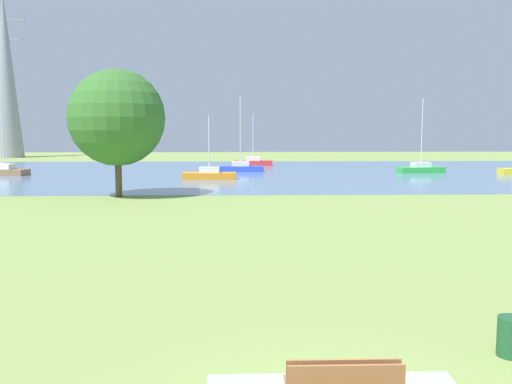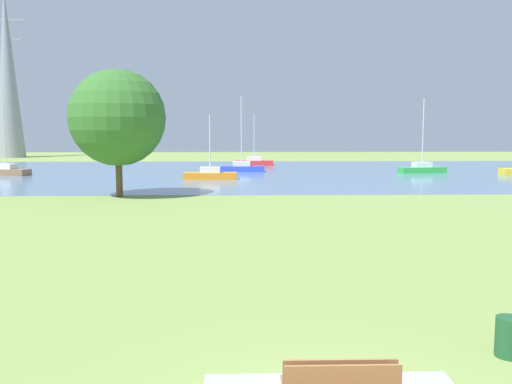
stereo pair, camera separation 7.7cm
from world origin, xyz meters
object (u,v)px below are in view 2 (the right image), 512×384
(sailboat_blue, at_px, (241,167))
(tree_west_near, at_px, (118,118))
(sailboat_brown, at_px, (6,171))
(electricity_pylon, at_px, (8,72))
(sailboat_red, at_px, (254,162))
(sailboat_orange, at_px, (210,174))
(sailboat_green, at_px, (422,168))
(litter_bin, at_px, (510,337))

(sailboat_blue, distance_m, tree_west_near, 23.55)
(sailboat_brown, bearing_deg, electricity_pylon, 111.03)
(sailboat_red, xyz_separation_m, electricity_pylon, (-38.19, 21.03, 12.91))
(sailboat_brown, height_order, sailboat_blue, sailboat_blue)
(electricity_pylon, bearing_deg, tree_west_near, -61.82)
(sailboat_orange, bearing_deg, sailboat_blue, 71.72)
(sailboat_brown, xyz_separation_m, sailboat_green, (41.81, 1.55, 0.01))
(sailboat_green, distance_m, sailboat_red, 20.98)
(litter_bin, bearing_deg, electricity_pylon, 117.63)
(litter_bin, distance_m, tree_west_near, 30.56)
(litter_bin, distance_m, electricity_pylon, 91.02)
(sailboat_green, xyz_separation_m, sailboat_red, (-17.02, 12.27, -0.02))
(litter_bin, bearing_deg, sailboat_orange, 101.43)
(sailboat_green, xyz_separation_m, electricity_pylon, (-55.21, 33.30, 12.89))
(sailboat_brown, distance_m, sailboat_blue, 23.45)
(tree_west_near, bearing_deg, sailboat_brown, 129.68)
(sailboat_brown, relative_size, electricity_pylon, 0.27)
(sailboat_brown, bearing_deg, sailboat_green, 2.13)
(sailboat_green, relative_size, sailboat_blue, 0.97)
(litter_bin, bearing_deg, sailboat_red, 93.50)
(sailboat_brown, bearing_deg, litter_bin, -57.74)
(litter_bin, xyz_separation_m, sailboat_orange, (-8.06, 39.86, 0.05))
(litter_bin, bearing_deg, sailboat_brown, 122.26)
(sailboat_blue, height_order, sailboat_orange, sailboat_blue)
(sailboat_green, relative_size, sailboat_red, 1.20)
(sailboat_green, height_order, sailboat_blue, sailboat_blue)
(litter_bin, height_order, sailboat_green, sailboat_green)
(litter_bin, relative_size, tree_west_near, 0.09)
(sailboat_red, xyz_separation_m, tree_west_near, (-9.89, -31.79, 4.82))
(sailboat_green, bearing_deg, sailboat_red, 144.20)
(sailboat_orange, bearing_deg, sailboat_brown, 165.91)
(sailboat_orange, height_order, electricity_pylon, electricity_pylon)
(electricity_pylon, bearing_deg, sailboat_blue, -40.56)
(sailboat_blue, relative_size, electricity_pylon, 0.30)
(litter_bin, height_order, sailboat_blue, sailboat_blue)
(sailboat_red, bearing_deg, litter_bin, -86.50)
(litter_bin, relative_size, sailboat_green, 0.10)
(litter_bin, bearing_deg, sailboat_green, 73.90)
(litter_bin, relative_size, sailboat_red, 0.13)
(sailboat_orange, bearing_deg, sailboat_red, 76.71)
(litter_bin, height_order, sailboat_orange, sailboat_orange)
(sailboat_green, height_order, sailboat_red, sailboat_green)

